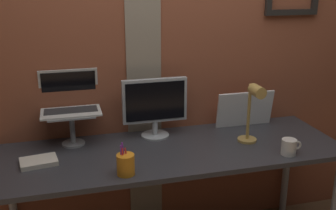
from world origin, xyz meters
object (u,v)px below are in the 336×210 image
Objects in this scene: laptop at (70,99)px; whiteboard_panel at (245,109)px; monitor at (155,104)px; coffee_mug at (289,147)px; pen_cup at (126,164)px; desk_lamp at (253,107)px.

laptop is 0.89× the size of whiteboard_panel.
laptop is at bearing 172.65° from monitor.
whiteboard_panel is at bearing 95.95° from coffee_mug.
pen_cup is (-0.91, -0.50, -0.07)m from whiteboard_panel.
pen_cup is at bearing 179.98° from coffee_mug.
laptop is at bearing 114.80° from pen_cup.
whiteboard_panel is 0.51m from coffee_mug.
laptop reaches higher than coffee_mug.
whiteboard_panel is 2.26× the size of pen_cup.
desk_lamp is 0.86m from pen_cup.
monitor is at bearing 60.40° from pen_cup.
desk_lamp is at bearing -18.06° from laptop.
monitor reaches higher than pen_cup.
desk_lamp is at bearing -27.23° from monitor.
coffee_mug is at bearing -0.02° from pen_cup.
monitor is 0.53m from laptop.
laptop is at bearing 177.73° from whiteboard_panel.
monitor is 0.86m from coffee_mug.
desk_lamp is at bearing 13.49° from pen_cup.
desk_lamp reaches higher than monitor.
coffee_mug is (0.15, -0.20, -0.19)m from desk_lamp.
whiteboard_panel is at bearing -2.27° from laptop.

